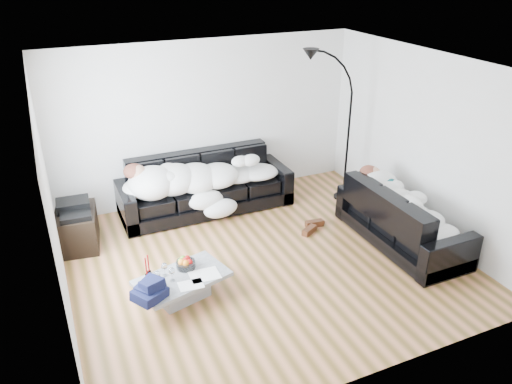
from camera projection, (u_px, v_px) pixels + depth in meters
name	position (u px, v px, depth m)	size (l,w,h in m)	color
ground	(265.00, 261.00, 6.75)	(5.00, 5.00, 0.00)	brown
wall_back	(207.00, 122.00, 8.03)	(5.00, 0.02, 2.60)	silver
wall_left	(52.00, 211.00, 5.27)	(0.02, 4.50, 2.60)	silver
wall_right	(425.00, 144.00, 7.10)	(0.02, 4.50, 2.60)	silver
ceiling	(267.00, 67.00, 5.62)	(5.00, 5.00, 0.00)	white
sofa_back	(205.00, 184.00, 7.92)	(2.71, 0.94, 0.89)	black
sofa_right	(403.00, 217.00, 7.00)	(2.05, 0.88, 0.83)	black
sleeper_back	(206.00, 173.00, 7.79)	(2.29, 0.79, 0.46)	white
sleeper_right	(405.00, 203.00, 6.91)	(1.76, 0.74, 0.43)	white
teal_cushion	(374.00, 180.00, 7.37)	(0.36, 0.30, 0.20)	#0A484A
coffee_table	(183.00, 287.00, 5.96)	(1.06, 0.62, 0.31)	#939699
fruit_bowl	(186.00, 263.00, 6.03)	(0.23, 0.23, 0.14)	white
wine_glass_a	(165.00, 270.00, 5.87)	(0.07, 0.07, 0.17)	white
wine_glass_b	(158.00, 277.00, 5.74)	(0.07, 0.07, 0.16)	white
wine_glass_c	(172.00, 274.00, 5.78)	(0.08, 0.08, 0.18)	white
candle_left	(146.00, 267.00, 5.85)	(0.04, 0.04, 0.24)	maroon
candle_right	(148.00, 264.00, 5.91)	(0.05, 0.05, 0.25)	maroon
newspaper_a	(205.00, 275.00, 5.91)	(0.35, 0.27, 0.01)	silver
newspaper_b	(191.00, 285.00, 5.74)	(0.28, 0.20, 0.01)	silver
navy_jacket	(153.00, 284.00, 5.47)	(0.37, 0.31, 0.18)	black
shoes	(312.00, 227.00, 7.47)	(0.46, 0.34, 0.11)	#472311
av_cabinet	(77.00, 229.00, 7.00)	(0.53, 0.78, 0.53)	black
stereo	(74.00, 208.00, 6.85)	(0.44, 0.34, 0.13)	black
floor_lamp	(348.00, 135.00, 8.00)	(0.81, 0.32, 2.22)	black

